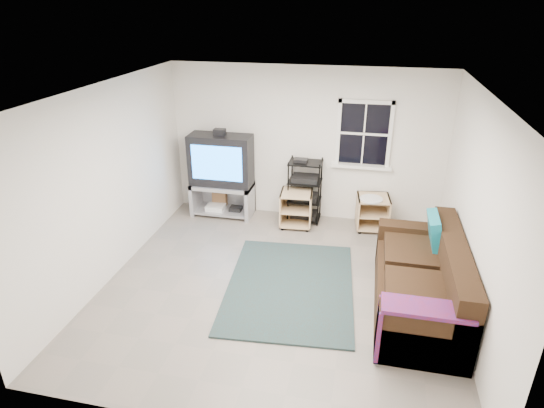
% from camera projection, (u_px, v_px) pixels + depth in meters
% --- Properties ---
extents(room, '(4.60, 4.62, 4.60)m').
position_uv_depth(room, '(364.00, 138.00, 7.36)').
color(room, slate).
rests_on(room, ground).
extents(tv_unit, '(1.07, 0.53, 1.57)m').
position_uv_depth(tv_unit, '(222.00, 169.00, 7.84)').
color(tv_unit, '#A0A0A8').
rests_on(tv_unit, ground).
extents(av_rack, '(0.55, 0.40, 1.11)m').
position_uv_depth(av_rack, '(305.00, 195.00, 7.78)').
color(av_rack, black).
rests_on(av_rack, ground).
extents(side_table_left, '(0.56, 0.56, 0.61)m').
position_uv_depth(side_table_left, '(296.00, 207.00, 7.69)').
color(side_table_left, tan).
rests_on(side_table_left, ground).
extents(side_table_right, '(0.57, 0.58, 0.60)m').
position_uv_depth(side_table_right, '(372.00, 210.00, 7.57)').
color(side_table_right, tan).
rests_on(side_table_right, ground).
extents(sofa, '(0.99, 2.23, 1.02)m').
position_uv_depth(sofa, '(422.00, 284.00, 5.56)').
color(sofa, black).
rests_on(sofa, ground).
extents(shag_rug, '(1.83, 2.40, 0.03)m').
position_uv_depth(shag_rug, '(290.00, 286.00, 6.12)').
color(shag_rug, '#322016').
rests_on(shag_rug, ground).
extents(paper_bag, '(0.26, 0.17, 0.36)m').
position_uv_depth(paper_bag, '(220.00, 201.00, 8.28)').
color(paper_bag, '#8E633F').
rests_on(paper_bag, ground).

